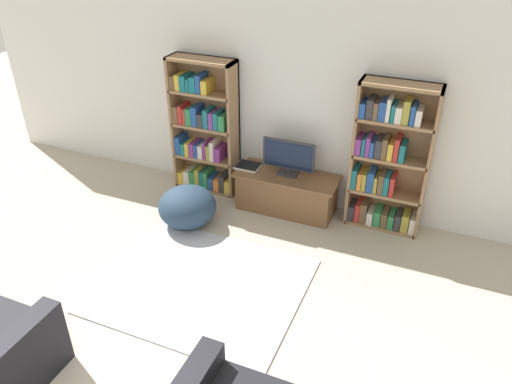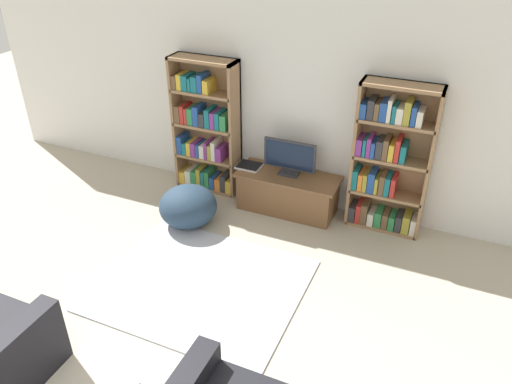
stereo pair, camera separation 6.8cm
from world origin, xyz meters
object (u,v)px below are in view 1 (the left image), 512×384
bookshelf_left (204,131)px  beanbag_ottoman (187,207)px  tv_stand (287,192)px  laptop (248,166)px  television (289,157)px  bookshelf_right (387,162)px

bookshelf_left → beanbag_ottoman: (0.22, -0.89, -0.57)m
tv_stand → beanbag_ottoman: (-0.97, -0.76, -0.01)m
tv_stand → bookshelf_left: bearing=173.5°
laptop → beanbag_ottoman: laptop is taller
television → beanbag_ottoman: 1.34m
beanbag_ottoman → bookshelf_right: bearing=23.0°
tv_stand → television: bearing=90.0°
bookshelf_left → tv_stand: (1.19, -0.14, -0.57)m
bookshelf_left → tv_stand: bearing=-6.5°
bookshelf_right → tv_stand: size_ratio=1.40×
beanbag_ottoman → tv_stand: bearing=37.9°
laptop → television: bearing=1.7°
bookshelf_right → television: bookshelf_right is taller
laptop → beanbag_ottoman: (-0.45, -0.77, -0.27)m
bookshelf_right → television: (-1.13, -0.11, -0.11)m
tv_stand → beanbag_ottoman: tv_stand is taller
television → beanbag_ottoman: size_ratio=0.94×
bookshelf_right → tv_stand: 1.28m
laptop → beanbag_ottoman: 0.93m
bookshelf_left → bookshelf_right: (2.32, 0.00, 0.02)m
tv_stand → laptop: size_ratio=4.21×
tv_stand → television: 0.48m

